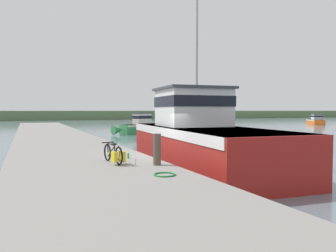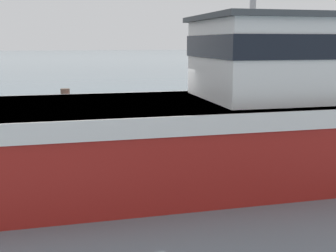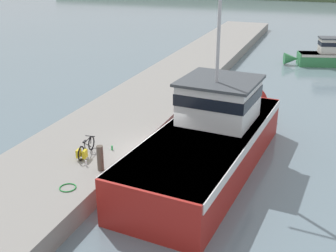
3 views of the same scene
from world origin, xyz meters
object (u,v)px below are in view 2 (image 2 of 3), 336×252
at_px(mooring_post, 66,107).
at_px(water_bottle_on_curb, 124,115).
at_px(fishing_boat_main, 235,119).
at_px(water_bottle_by_bike, 67,116).
at_px(bicycle_touring, 89,106).

xyz_separation_m(mooring_post, water_bottle_on_curb, (-0.45, 1.81, -0.42)).
distance_m(mooring_post, water_bottle_on_curb, 1.91).
xyz_separation_m(fishing_boat_main, mooring_post, (-3.56, -3.56, -0.05)).
height_order(fishing_boat_main, water_bottle_on_curb, fishing_boat_main).
relative_size(mooring_post, water_bottle_by_bike, 4.18).
relative_size(fishing_boat_main, water_bottle_by_bike, 53.06).
xyz_separation_m(mooring_post, water_bottle_by_bike, (-0.73, 0.09, -0.40)).
bearing_deg(bicycle_touring, fishing_boat_main, 22.34).
bearing_deg(water_bottle_by_bike, water_bottle_on_curb, 80.93).
xyz_separation_m(water_bottle_by_bike, water_bottle_on_curb, (0.28, 1.73, -0.03)).
relative_size(fishing_boat_main, water_bottle_on_curb, 66.57).
distance_m(fishing_boat_main, water_bottle_on_curb, 4.40).
bearing_deg(bicycle_touring, mooring_post, -41.75).
distance_m(bicycle_touring, mooring_post, 1.50).
bearing_deg(fishing_boat_main, mooring_post, -130.20).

